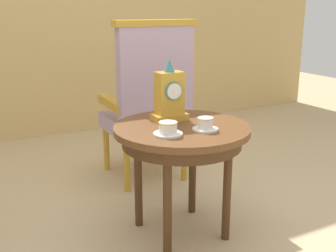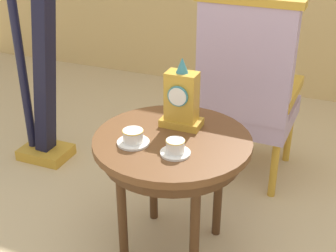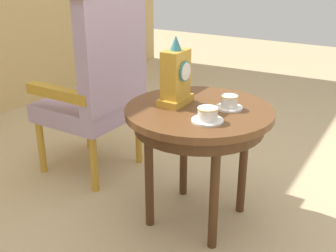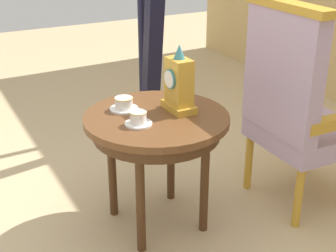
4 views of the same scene
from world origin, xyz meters
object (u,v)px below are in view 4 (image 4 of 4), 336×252
object	(u,v)px
armchair	(296,105)
teacup_left	(124,104)
side_table	(157,129)
mantel_clock	(179,85)
harp	(150,32)
teacup_right	(138,119)

from	to	relation	value
armchair	teacup_left	bearing A→B (deg)	-109.30
side_table	teacup_left	world-z (taller)	teacup_left
teacup_left	mantel_clock	distance (m)	0.29
teacup_left	harp	bearing A→B (deg)	147.03
teacup_left	mantel_clock	size ratio (longest dim) A/B	0.43
side_table	mantel_clock	world-z (taller)	mantel_clock
armchair	harp	bearing A→B (deg)	-168.45
side_table	teacup_right	distance (m)	0.18
teacup_left	teacup_right	world-z (taller)	teacup_right
mantel_clock	armchair	size ratio (longest dim) A/B	0.29
mantel_clock	armchair	xyz separation A→B (m)	(0.17, 0.62, -0.16)
side_table	mantel_clock	size ratio (longest dim) A/B	2.14
side_table	mantel_clock	distance (m)	0.24
side_table	armchair	xyz separation A→B (m)	(0.16, 0.75, 0.05)
side_table	harp	xyz separation A→B (m)	(-1.08, 0.50, 0.21)
harp	armchair	bearing A→B (deg)	11.55
mantel_clock	teacup_right	bearing A→B (deg)	-74.58
mantel_clock	teacup_left	bearing A→B (deg)	-119.34
mantel_clock	harp	world-z (taller)	harp
side_table	armchair	size ratio (longest dim) A/B	0.63
teacup_right	side_table	bearing A→B (deg)	116.93
side_table	teacup_left	distance (m)	0.21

